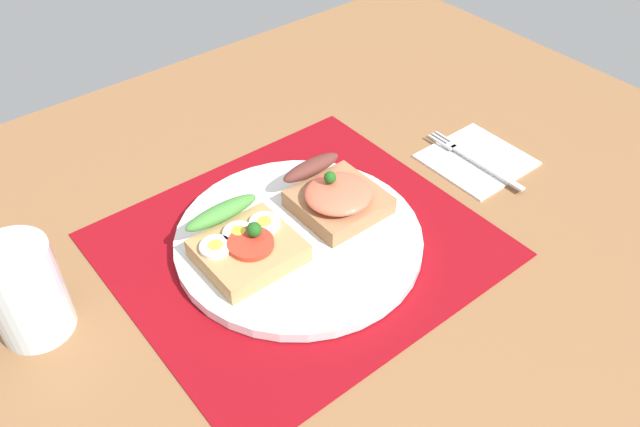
{
  "coord_description": "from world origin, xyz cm",
  "views": [
    {
      "loc": [
        -30.51,
        -41.68,
        50.65
      ],
      "look_at": [
        3.0,
        0.0,
        3.01
      ],
      "focal_mm": 36.5,
      "sensor_mm": 36.0,
      "label": 1
    }
  ],
  "objects_px": {
    "sandwich_salmon": "(335,195)",
    "drinking_glass": "(25,291)",
    "plate": "(299,239)",
    "fork": "(472,159)",
    "sandwich_egg_tomato": "(245,244)",
    "napkin": "(477,159)"
  },
  "relations": [
    {
      "from": "fork",
      "to": "drinking_glass",
      "type": "relative_size",
      "value": 1.47
    },
    {
      "from": "napkin",
      "to": "drinking_glass",
      "type": "distance_m",
      "value": 0.55
    },
    {
      "from": "sandwich_egg_tomato",
      "to": "fork",
      "type": "height_order",
      "value": "sandwich_egg_tomato"
    },
    {
      "from": "plate",
      "to": "drinking_glass",
      "type": "bearing_deg",
      "value": 165.6
    },
    {
      "from": "plate",
      "to": "drinking_glass",
      "type": "xyz_separation_m",
      "value": [
        -0.27,
        0.07,
        0.04
      ]
    },
    {
      "from": "napkin",
      "to": "sandwich_egg_tomato",
      "type": "bearing_deg",
      "value": 174.5
    },
    {
      "from": "napkin",
      "to": "sandwich_salmon",
      "type": "bearing_deg",
      "value": 171.99
    },
    {
      "from": "sandwich_salmon",
      "to": "napkin",
      "type": "distance_m",
      "value": 0.22
    },
    {
      "from": "plate",
      "to": "fork",
      "type": "height_order",
      "value": "plate"
    },
    {
      "from": "sandwich_egg_tomato",
      "to": "fork",
      "type": "bearing_deg",
      "value": -5.57
    },
    {
      "from": "sandwich_egg_tomato",
      "to": "sandwich_salmon",
      "type": "height_order",
      "value": "sandwich_salmon"
    },
    {
      "from": "sandwich_salmon",
      "to": "plate",
      "type": "bearing_deg",
      "value": -170.8
    },
    {
      "from": "sandwich_salmon",
      "to": "napkin",
      "type": "bearing_deg",
      "value": -8.01
    },
    {
      "from": "plate",
      "to": "napkin",
      "type": "xyz_separation_m",
      "value": [
        0.27,
        -0.02,
        -0.01
      ]
    },
    {
      "from": "sandwich_egg_tomato",
      "to": "fork",
      "type": "distance_m",
      "value": 0.33
    },
    {
      "from": "fork",
      "to": "napkin",
      "type": "bearing_deg",
      "value": -2.8
    },
    {
      "from": "sandwich_egg_tomato",
      "to": "plate",
      "type": "bearing_deg",
      "value": -10.97
    },
    {
      "from": "sandwich_egg_tomato",
      "to": "napkin",
      "type": "height_order",
      "value": "sandwich_egg_tomato"
    },
    {
      "from": "sandwich_salmon",
      "to": "fork",
      "type": "xyz_separation_m",
      "value": [
        0.2,
        -0.03,
        -0.03
      ]
    },
    {
      "from": "sandwich_egg_tomato",
      "to": "sandwich_salmon",
      "type": "relative_size",
      "value": 0.98
    },
    {
      "from": "plate",
      "to": "napkin",
      "type": "bearing_deg",
      "value": -4.24
    },
    {
      "from": "sandwich_salmon",
      "to": "drinking_glass",
      "type": "xyz_separation_m",
      "value": [
        -0.33,
        0.06,
        0.02
      ]
    }
  ]
}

